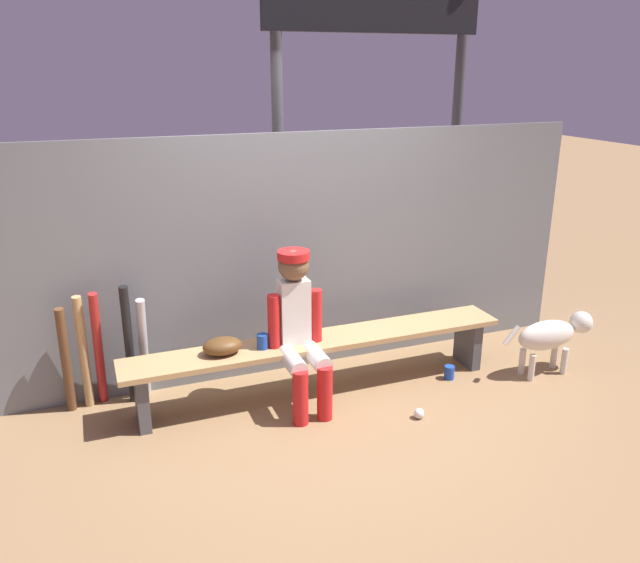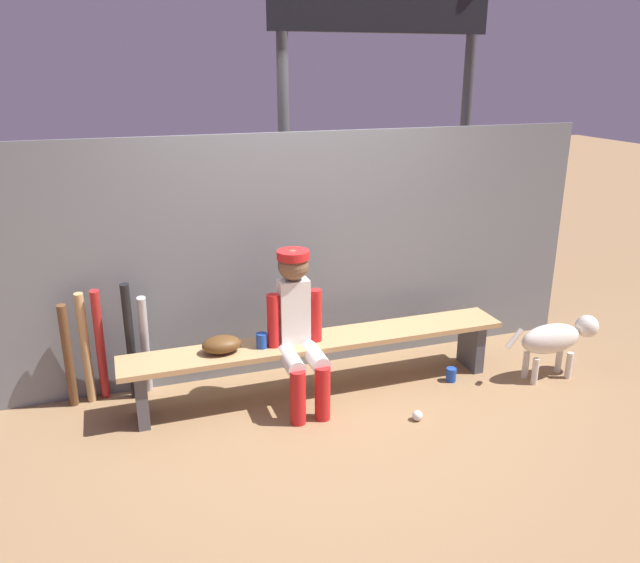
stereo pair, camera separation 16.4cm
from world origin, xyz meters
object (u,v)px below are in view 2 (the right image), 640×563
object	(u,v)px
baseball_glove	(222,344)
bat_aluminum_red	(100,346)
bat_aluminum_silver	(145,345)
cup_on_ground	(451,375)
dog	(557,338)
bat_wood_tan	(86,349)
bat_aluminum_black	(130,343)
player_seated	(298,325)
cup_on_bench	(262,341)
baseball	(417,415)
bat_wood_dark	(68,356)
dugout_bench	(320,349)
scoreboard	(388,29)

from	to	relation	value
baseball_glove	bat_aluminum_red	bearing A→B (deg)	155.41
bat_aluminum_silver	cup_on_ground	distance (m)	2.37
dog	bat_wood_tan	bearing A→B (deg)	167.84
baseball_glove	cup_on_ground	xyz separation A→B (m)	(1.77, -0.18, -0.45)
bat_aluminum_black	bat_wood_tan	size ratio (longest dim) A/B	1.07
bat_aluminum_black	bat_aluminum_red	distance (m)	0.22
player_seated	cup_on_bench	xyz separation A→B (m)	(-0.25, 0.10, -0.12)
bat_aluminum_silver	cup_on_bench	distance (m)	0.89
cup_on_bench	dog	world-z (taller)	cup_on_bench
bat_aluminum_black	baseball	size ratio (longest dim) A/B	12.63
bat_aluminum_silver	bat_wood_dark	size ratio (longest dim) A/B	1.01
bat_aluminum_silver	dog	world-z (taller)	bat_aluminum_silver
dugout_bench	player_seated	bearing A→B (deg)	-151.26
cup_on_ground	dog	distance (m)	0.88
bat_wood_dark	baseball	size ratio (longest dim) A/B	10.97
bat_wood_tan	cup_on_ground	bearing A→B (deg)	-11.73
bat_wood_dark	cup_on_bench	size ratio (longest dim) A/B	7.38
dugout_bench	cup_on_ground	distance (m)	1.09
player_seated	cup_on_ground	distance (m)	1.36
bat_aluminum_silver	bat_wood_dark	xyz separation A→B (m)	(-0.53, -0.01, -0.00)
baseball	cup_on_bench	bearing A→B (deg)	147.91
bat_aluminum_silver	bat_wood_tan	world-z (taller)	bat_wood_tan
cup_on_ground	scoreboard	size ratio (longest dim) A/B	0.03
bat_wood_dark	scoreboard	world-z (taller)	scoreboard
bat_aluminum_black	scoreboard	bearing A→B (deg)	22.83
baseball_glove	cup_on_bench	xyz separation A→B (m)	(0.29, -0.01, -0.01)
bat_wood_tan	baseball	distance (m)	2.42
bat_wood_dark	baseball_glove	bearing A→B (deg)	-19.06
dugout_bench	cup_on_bench	world-z (taller)	cup_on_bench
bat_wood_dark	cup_on_ground	world-z (taller)	bat_wood_dark
cup_on_ground	scoreboard	xyz separation A→B (m)	(0.05, 1.52, 2.62)
bat_aluminum_silver	scoreboard	bearing A→B (deg)	22.72
bat_aluminum_silver	dog	size ratio (longest dim) A/B	0.97
cup_on_ground	dog	world-z (taller)	dog
player_seated	cup_on_bench	bearing A→B (deg)	158.96
bat_aluminum_red	cup_on_bench	bearing A→B (deg)	-19.39
bat_wood_tan	bat_wood_dark	xyz separation A→B (m)	(-0.12, -0.02, -0.03)
cup_on_ground	cup_on_bench	distance (m)	1.56
player_seated	cup_on_bench	size ratio (longest dim) A/B	10.42
bat_aluminum_silver	bat_aluminum_black	bearing A→B (deg)	-154.76
baseball_glove	bat_aluminum_red	distance (m)	0.90
player_seated	cup_on_ground	bearing A→B (deg)	-3.18
player_seated	scoreboard	bearing A→B (deg)	48.46
bat_aluminum_red	bat_wood_tan	bearing A→B (deg)	176.77
bat_aluminum_black	dog	bearing A→B (deg)	-12.29
scoreboard	player_seated	bearing A→B (deg)	-131.54
player_seated	bat_aluminum_red	world-z (taller)	player_seated
player_seated	bat_aluminum_red	distance (m)	1.45
bat_wood_dark	dog	xyz separation A→B (m)	(3.62, -0.73, -0.07)
dugout_bench	bat_aluminum_red	bearing A→B (deg)	166.46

